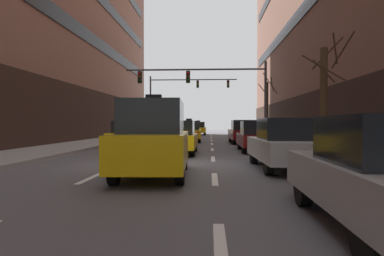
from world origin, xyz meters
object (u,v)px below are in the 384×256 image
Objects in this scene: taxi_driving_0 at (148,132)px; taxi_driving_3 at (198,129)px; car_parked_3 at (243,132)px; taxi_driving_5 at (154,139)px; traffic_signal_0 at (213,84)px; street_tree_1 at (324,97)px; street_tree_0 at (267,109)px; taxi_driving_2 at (129,135)px; car_parked_1 at (285,144)px; taxi_driving_6 at (178,137)px; car_driving_1 at (162,127)px; pedestrian_1 at (276,129)px; taxi_driving_4 at (189,132)px; traffic_signal_1 at (180,92)px; car_parked_2 at (256,137)px; pedestrian_0 at (321,130)px.

taxi_driving_0 is 15.29m from taxi_driving_3.
taxi_driving_3 is at bearing 102.80° from car_parked_3.
taxi_driving_5 is 14.89m from traffic_signal_0.
taxi_driving_3 is at bearing 103.57° from street_tree_1.
taxi_driving_5 is at bearing -107.65° from street_tree_0.
car_parked_3 is at bearing 34.84° from taxi_driving_2.
car_parked_1 is (7.39, -15.73, 0.00)m from taxi_driving_0.
taxi_driving_3 is at bearing 89.73° from taxi_driving_6.
taxi_driving_3 is 0.85× the size of street_tree_1.
car_driving_1 reaches higher than pedestrian_1.
street_tree_0 is (6.61, 3.42, 1.90)m from taxi_driving_4.
pedestrian_1 is at bearing 87.92° from street_tree_1.
taxi_driving_6 reaches higher than car_parked_1.
traffic_signal_1 reaches higher than traffic_signal_0.
taxi_driving_5 reaches higher than taxi_driving_2.
car_driving_1 is 1.06× the size of taxi_driving_6.
taxi_driving_5 reaches higher than car_driving_1.
traffic_signal_1 reaches higher than car_parked_2.
car_driving_1 reaches higher than taxi_driving_6.
traffic_signal_0 is 15.85m from traffic_signal_1.
taxi_driving_4 is 9.52m from car_parked_2.
car_parked_3 is (7.20, -8.65, -0.24)m from car_driving_1.
taxi_driving_4 is at bearing 120.18° from street_tree_1.
traffic_signal_0 is 6.42× the size of pedestrian_1.
taxi_driving_6 is 2.51× the size of pedestrian_0.
pedestrian_0 is 11.41m from pedestrian_1.
taxi_driving_6 is at bearing -157.05° from car_parked_2.
street_tree_1 is at bearing -61.38° from traffic_signal_0.
traffic_signal_0 is at bearing 77.03° from taxi_driving_6.
car_parked_1 is 6.37m from pedestrian_0.
car_parked_1 is at bearing -78.14° from traffic_signal_1.
car_driving_1 is at bearing 114.98° from car_parked_2.
taxi_driving_5 is at bearing -96.98° from traffic_signal_0.
traffic_signal_1 reaches higher than street_tree_1.
taxi_driving_4 is 17.09m from taxi_driving_5.
taxi_driving_4 is 13.30m from street_tree_1.
pedestrian_0 is at bearing -68.51° from traffic_signal_1.
street_tree_0 reaches higher than car_parked_3.
taxi_driving_5 reaches higher than pedestrian_0.
taxi_driving_2 is at bearing -93.78° from traffic_signal_1.
traffic_signal_1 is at bearing 83.22° from taxi_driving_0.
taxi_driving_3 is (3.34, 8.34, -0.27)m from car_driving_1.
traffic_signal_1 reaches higher than street_tree_0.
car_parked_1 is (3.99, 1.67, -0.24)m from taxi_driving_5.
street_tree_0 reaches higher than car_driving_1.
pedestrian_0 is at bearing -74.73° from taxi_driving_3.
traffic_signal_0 reaches higher than taxi_driving_0.
street_tree_1 is (9.95, -11.70, 1.81)m from taxi_driving_0.
taxi_driving_3 is 24.11m from car_parked_2.
taxi_driving_2 is 13.27m from pedestrian_1.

